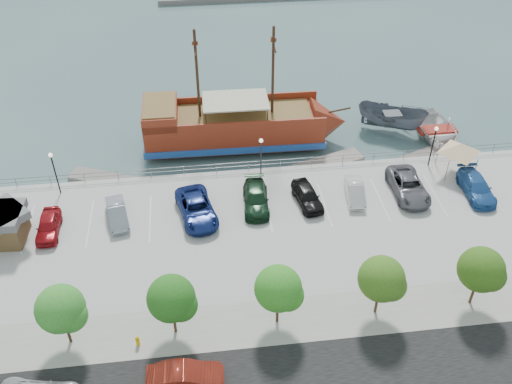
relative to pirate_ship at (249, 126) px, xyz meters
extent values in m
plane|color=#3F5F60|center=(0.31, -13.69, -2.19)|extent=(160.00, 160.00, 0.00)
cube|color=gray|center=(0.31, -23.69, -1.17)|extent=(100.00, 4.00, 0.05)
cylinder|color=slate|center=(0.31, -5.89, -0.24)|extent=(50.00, 0.06, 0.06)
cylinder|color=slate|center=(0.31, -5.89, -0.64)|extent=(50.00, 0.06, 0.06)
cube|color=maroon|center=(-1.50, 0.03, -0.10)|extent=(17.67, 5.83, 2.85)
cube|color=#2050A5|center=(-1.50, 0.03, -1.04)|extent=(18.01, 6.17, 0.66)
cone|color=maroon|center=(8.17, -0.16, -0.10)|extent=(3.62, 5.34, 5.27)
cube|color=maroon|center=(-8.63, 0.17, 2.09)|extent=(3.40, 5.55, 1.54)
cube|color=brown|center=(-8.63, 0.17, 2.92)|extent=(3.17, 5.11, 0.13)
cube|color=brown|center=(-0.95, 0.02, 1.38)|extent=(14.37, 5.11, 0.16)
cube|color=maroon|center=(-1.44, 2.66, 1.71)|extent=(17.57, 0.57, 0.77)
cube|color=maroon|center=(-1.55, -2.61, 1.71)|extent=(17.57, 0.57, 0.77)
cylinder|color=#382111|center=(2.35, -0.05, 5.83)|extent=(0.27, 0.27, 9.00)
cylinder|color=#382111|center=(-4.79, 0.09, 5.83)|extent=(0.27, 0.27, 9.00)
cylinder|color=#382111|center=(2.35, -0.05, 8.57)|extent=(0.22, 3.30, 0.15)
cylinder|color=#382111|center=(-4.79, 0.09, 8.57)|extent=(0.22, 3.30, 0.15)
cube|color=beige|center=(-1.28, 0.03, 2.97)|extent=(6.45, 4.30, 0.13)
cylinder|color=#382111|center=(8.93, -0.18, 1.22)|extent=(2.74, 0.23, 0.65)
imported|color=#525965|center=(15.10, 0.56, -0.79)|extent=(7.64, 5.84, 2.79)
imported|color=white|center=(19.39, -1.36, -1.39)|extent=(5.59, 7.78, 1.60)
cube|color=gray|center=(-14.24, -4.49, -2.00)|extent=(6.89, 4.36, 0.38)
cube|color=gray|center=(7.34, -4.49, -1.99)|extent=(7.31, 4.07, 0.40)
cube|color=slate|center=(17.50, -4.49, -1.99)|extent=(7.09, 4.41, 0.39)
cube|color=brown|center=(-21.07, -12.79, -0.07)|extent=(3.25, 3.25, 2.24)
cylinder|color=slate|center=(17.10, -7.00, -0.08)|extent=(0.07, 0.07, 2.22)
cylinder|color=slate|center=(19.72, -7.13, -0.08)|extent=(0.07, 0.07, 2.22)
cylinder|color=slate|center=(16.96, -9.62, -0.08)|extent=(0.07, 0.07, 2.22)
cylinder|color=slate|center=(19.59, -9.75, -0.08)|extent=(0.07, 0.07, 2.22)
pyramid|color=white|center=(18.34, -8.37, 1.89)|extent=(4.45, 4.45, 0.91)
imported|color=maroon|center=(-7.12, -27.85, -0.39)|extent=(4.89, 1.84, 1.59)
cylinder|color=#DAA800|center=(-10.20, -24.49, -0.86)|extent=(0.26, 0.26, 0.65)
sphere|color=#DAA800|center=(-10.20, -24.49, -0.51)|extent=(0.28, 0.28, 0.28)
cylinder|color=black|center=(-17.69, -7.19, 0.81)|extent=(0.12, 0.12, 4.00)
sphere|color=#FFF2CC|center=(-17.69, -7.19, 2.91)|extent=(0.36, 0.36, 0.36)
cylinder|color=black|center=(0.31, -7.19, 0.81)|extent=(0.12, 0.12, 4.00)
sphere|color=#FFF2CC|center=(0.31, -7.19, 2.91)|extent=(0.36, 0.36, 0.36)
cylinder|color=black|center=(16.31, -7.19, 0.81)|extent=(0.12, 0.12, 4.00)
sphere|color=#FFF2CC|center=(16.31, -7.19, 2.91)|extent=(0.36, 0.36, 0.36)
cylinder|color=#473321|center=(-14.69, -23.69, -0.09)|extent=(0.20, 0.20, 2.20)
sphere|color=#2F7926|center=(-14.69, -23.69, 2.21)|extent=(3.20, 3.20, 3.20)
sphere|color=#2F7926|center=(-14.09, -23.99, 1.81)|extent=(2.20, 2.20, 2.20)
cylinder|color=#473321|center=(-7.69, -23.69, -0.09)|extent=(0.20, 0.20, 2.20)
sphere|color=#215A18|center=(-7.69, -23.69, 2.21)|extent=(3.20, 3.20, 3.20)
sphere|color=#215A18|center=(-7.09, -23.99, 1.81)|extent=(2.20, 2.20, 2.20)
cylinder|color=#473321|center=(-0.69, -23.69, -0.09)|extent=(0.20, 0.20, 2.20)
sphere|color=#2D791F|center=(-0.69, -23.69, 2.21)|extent=(3.20, 3.20, 3.20)
sphere|color=#2D791F|center=(-0.09, -23.99, 1.81)|extent=(2.20, 2.20, 2.20)
cylinder|color=#473321|center=(6.31, -23.69, -0.09)|extent=(0.20, 0.20, 2.20)
sphere|color=#365F19|center=(6.31, -23.69, 2.21)|extent=(3.20, 3.20, 3.20)
sphere|color=#365F19|center=(6.91, -23.99, 1.81)|extent=(2.20, 2.20, 2.20)
cylinder|color=#473321|center=(13.31, -23.69, -0.09)|extent=(0.20, 0.20, 2.20)
sphere|color=#2E5514|center=(13.31, -23.69, 2.21)|extent=(3.20, 3.20, 3.20)
sphere|color=#2E5514|center=(13.91, -23.99, 1.81)|extent=(2.20, 2.20, 2.20)
imported|color=#A1131A|center=(-17.80, -12.40, -0.46)|extent=(1.77, 4.31, 1.46)
imported|color=#949BA7|center=(-12.35, -11.51, -0.47)|extent=(2.31, 4.54, 1.43)
imported|color=navy|center=(-5.73, -11.86, -0.35)|extent=(3.86, 6.42, 1.67)
imported|color=black|center=(-0.62, -11.04, -0.42)|extent=(2.46, 5.39, 1.53)
imported|color=black|center=(3.84, -11.24, -0.42)|extent=(2.52, 4.75, 1.54)
imported|color=silver|center=(8.13, -11.01, -0.50)|extent=(1.94, 4.30, 1.37)
imported|color=#5C5C63|center=(12.93, -11.05, -0.37)|extent=(2.70, 5.86, 1.63)
imported|color=#275BA1|center=(18.87, -11.85, -0.42)|extent=(2.26, 5.34, 1.54)
camera|label=1|loc=(-5.22, -48.62, 30.59)|focal=40.00mm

